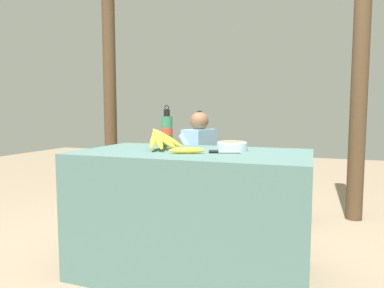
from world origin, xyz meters
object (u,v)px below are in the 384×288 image
object	(u,v)px
knife	(220,152)
wooden_bench	(211,181)
support_post_near	(110,81)
water_bottle	(167,131)
banana_bunch_ripe	(161,139)
support_post_far	(360,72)
serving_bowl	(232,145)
seated_vendor	(195,155)
loose_banana_front	(187,151)
banana_bunch_green	(266,171)

from	to	relation	value
knife	wooden_bench	world-z (taller)	knife
support_post_near	water_bottle	bearing A→B (deg)	-45.44
banana_bunch_ripe	support_post_far	distance (m)	2.05
serving_bowl	water_bottle	size ratio (longest dim) A/B	0.66
banana_bunch_ripe	support_post_near	world-z (taller)	support_post_near
seated_vendor	banana_bunch_ripe	bearing A→B (deg)	113.45
loose_banana_front	seated_vendor	xyz separation A→B (m)	(-0.41, 1.33, -0.20)
wooden_bench	knife	bearing A→B (deg)	-71.60
banana_bunch_ripe	serving_bowl	bearing A→B (deg)	15.60
serving_bowl	water_bottle	distance (m)	0.48
banana_bunch_green	support_post_near	xyz separation A→B (m)	(-1.85, 0.28, 0.91)
banana_bunch_green	support_post_near	world-z (taller)	support_post_near
banana_bunch_green	support_post_far	world-z (taller)	support_post_far
serving_bowl	wooden_bench	xyz separation A→B (m)	(-0.46, 1.10, -0.47)
water_bottle	wooden_bench	size ratio (longest dim) A/B	0.16
serving_bowl	support_post_far	distance (m)	1.73
loose_banana_front	wooden_bench	distance (m)	1.45
support_post_far	water_bottle	bearing A→B (deg)	-135.17
banana_bunch_ripe	banana_bunch_green	distance (m)	1.38
banana_bunch_green	support_post_near	distance (m)	2.08
wooden_bench	support_post_far	size ratio (longest dim) A/B	0.66
serving_bowl	knife	distance (m)	0.17
banana_bunch_ripe	support_post_far	xyz separation A→B (m)	(1.29, 1.50, 0.53)
serving_bowl	loose_banana_front	distance (m)	0.33
loose_banana_front	banana_bunch_green	size ratio (longest dim) A/B	0.67
knife	banana_bunch_ripe	bearing A→B (deg)	154.35
support_post_near	loose_banana_front	bearing A→B (deg)	-46.30
banana_bunch_ripe	wooden_bench	xyz separation A→B (m)	(-0.02, 1.22, -0.50)
seated_vendor	support_post_far	xyz separation A→B (m)	(1.47, 0.30, 0.79)
wooden_bench	banana_bunch_green	xyz separation A→B (m)	(0.53, 0.00, 0.12)
seated_vendor	banana_bunch_green	bearing A→B (deg)	-163.05
knife	banana_bunch_green	distance (m)	1.32
loose_banana_front	wooden_bench	size ratio (longest dim) A/B	0.11
knife	banana_bunch_green	xyz separation A→B (m)	(0.11, 1.27, -0.32)
water_bottle	banana_bunch_green	size ratio (longest dim) A/B	0.93
water_bottle	banana_bunch_green	world-z (taller)	water_bottle
loose_banana_front	knife	distance (m)	0.19
water_bottle	wooden_bench	distance (m)	1.17
serving_bowl	wooden_bench	bearing A→B (deg)	112.50
loose_banana_front	support_post_near	world-z (taller)	support_post_near
banana_bunch_green	support_post_far	bearing A→B (deg)	19.54
banana_bunch_ripe	banana_bunch_green	bearing A→B (deg)	67.47
loose_banana_front	support_post_near	size ratio (longest dim) A/B	0.08
banana_bunch_ripe	knife	bearing A→B (deg)	-6.63
wooden_bench	support_post_near	bearing A→B (deg)	167.90
water_bottle	loose_banana_front	xyz separation A→B (m)	(0.26, -0.32, -0.09)
loose_banana_front	banana_bunch_green	distance (m)	1.43
knife	support_post_far	xyz separation A→B (m)	(0.89, 1.55, 0.59)
serving_bowl	banana_bunch_green	xyz separation A→B (m)	(0.08, 1.11, -0.34)
serving_bowl	knife	bearing A→B (deg)	-101.67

